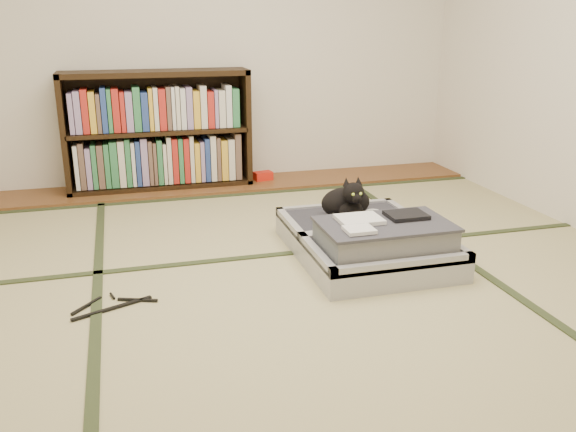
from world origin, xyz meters
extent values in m
plane|color=#BDB87E|center=(0.00, 0.00, 0.00)|extent=(4.50, 4.50, 0.00)
cube|color=brown|center=(0.00, 2.00, 0.01)|extent=(4.00, 0.50, 0.02)
cube|color=red|center=(0.30, 2.03, 0.06)|extent=(0.16, 0.12, 0.07)
plane|color=silver|center=(0.00, 2.25, 1.20)|extent=(4.00, 0.00, 4.00)
cube|color=#2D381E|center=(-1.00, 0.00, 0.00)|extent=(0.05, 4.50, 0.01)
cube|color=#2D381E|center=(1.00, 0.00, 0.00)|extent=(0.05, 4.50, 0.01)
cube|color=#2D381E|center=(0.00, 0.40, 0.00)|extent=(4.00, 0.05, 0.01)
cube|color=#2D381E|center=(0.00, 1.70, 0.00)|extent=(4.00, 0.05, 0.01)
cube|color=black|center=(-1.23, 2.07, 0.47)|extent=(0.04, 0.33, 0.92)
cube|color=black|center=(0.17, 2.07, 0.47)|extent=(0.04, 0.33, 0.92)
cube|color=black|center=(-0.53, 2.07, 0.03)|extent=(1.44, 0.33, 0.04)
cube|color=black|center=(-0.53, 2.07, 0.91)|extent=(1.44, 0.33, 0.04)
cube|color=black|center=(-0.53, 2.07, 0.47)|extent=(1.37, 0.33, 0.03)
cube|color=black|center=(-0.53, 2.22, 0.47)|extent=(1.44, 0.02, 0.92)
cube|color=gray|center=(-0.53, 2.05, 0.25)|extent=(1.29, 0.23, 0.39)
cube|color=gray|center=(-0.53, 2.05, 0.66)|extent=(1.29, 0.23, 0.35)
cube|color=#A1A2A6|center=(0.48, 0.00, 0.07)|extent=(0.79, 0.52, 0.14)
cube|color=#302E36|center=(0.48, 0.00, 0.10)|extent=(0.70, 0.44, 0.10)
cube|color=#A1A2A6|center=(0.48, -0.24, 0.14)|extent=(0.79, 0.04, 0.05)
cube|color=#A1A2A6|center=(0.48, 0.24, 0.14)|extent=(0.79, 0.04, 0.05)
cube|color=#A1A2A6|center=(0.11, 0.00, 0.14)|extent=(0.04, 0.52, 0.05)
cube|color=#A1A2A6|center=(0.86, 0.00, 0.14)|extent=(0.04, 0.52, 0.05)
cube|color=#A1A2A6|center=(0.48, 0.52, 0.07)|extent=(0.79, 0.52, 0.14)
cube|color=#302E36|center=(0.48, 0.52, 0.10)|extent=(0.70, 0.44, 0.10)
cube|color=#A1A2A6|center=(0.48, 0.28, 0.14)|extent=(0.79, 0.04, 0.05)
cube|color=#A1A2A6|center=(0.48, 0.76, 0.14)|extent=(0.79, 0.04, 0.05)
cube|color=#A1A2A6|center=(0.11, 0.52, 0.14)|extent=(0.04, 0.52, 0.05)
cube|color=#A1A2A6|center=(0.86, 0.52, 0.14)|extent=(0.04, 0.52, 0.05)
cylinder|color=black|center=(0.48, 0.26, 0.15)|extent=(0.71, 0.03, 0.03)
cube|color=gray|center=(0.48, 0.00, 0.20)|extent=(0.67, 0.41, 0.14)
cube|color=#3C3C45|center=(0.48, 0.00, 0.28)|extent=(0.69, 0.43, 0.02)
cube|color=silver|center=(0.36, 0.05, 0.30)|extent=(0.23, 0.19, 0.02)
cube|color=black|center=(0.63, 0.05, 0.30)|extent=(0.21, 0.17, 0.02)
cube|color=silver|center=(0.29, -0.11, 0.30)|extent=(0.15, 0.13, 0.02)
cube|color=white|center=(0.25, -0.25, 0.07)|extent=(0.06, 0.01, 0.04)
cube|color=white|center=(0.38, -0.25, 0.06)|extent=(0.05, 0.01, 0.04)
cube|color=orange|center=(0.75, -0.25, 0.07)|extent=(0.05, 0.01, 0.04)
cube|color=#197F33|center=(0.67, -0.25, 0.10)|extent=(0.04, 0.01, 0.03)
ellipsoid|color=black|center=(0.46, 0.53, 0.24)|extent=(0.30, 0.20, 0.19)
ellipsoid|color=black|center=(0.46, 0.44, 0.22)|extent=(0.15, 0.11, 0.11)
ellipsoid|color=black|center=(0.46, 0.41, 0.34)|extent=(0.13, 0.12, 0.12)
sphere|color=black|center=(0.46, 0.35, 0.32)|extent=(0.06, 0.06, 0.06)
cone|color=black|center=(0.43, 0.43, 0.40)|extent=(0.05, 0.06, 0.06)
cone|color=black|center=(0.50, 0.43, 0.40)|extent=(0.05, 0.06, 0.06)
sphere|color=#A5BF33|center=(0.44, 0.35, 0.35)|extent=(0.02, 0.02, 0.02)
sphere|color=#A5BF33|center=(0.49, 0.35, 0.35)|extent=(0.02, 0.02, 0.02)
cylinder|color=black|center=(0.57, 0.62, 0.18)|extent=(0.19, 0.11, 0.03)
torus|color=white|center=(0.64, 0.53, 0.16)|extent=(0.11, 0.11, 0.01)
torus|color=white|center=(0.65, 0.53, 0.17)|extent=(0.09, 0.09, 0.01)
cube|color=black|center=(-0.93, -0.07, 0.01)|extent=(0.37, 0.17, 0.01)
cube|color=black|center=(-1.05, -0.01, 0.01)|extent=(0.14, 0.16, 0.01)
cube|color=black|center=(-0.81, -0.01, 0.01)|extent=(0.19, 0.08, 0.01)
cylinder|color=black|center=(-0.93, 0.07, 0.01)|extent=(0.03, 0.07, 0.01)
camera|label=1|loc=(-0.83, -2.79, 1.31)|focal=38.00mm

